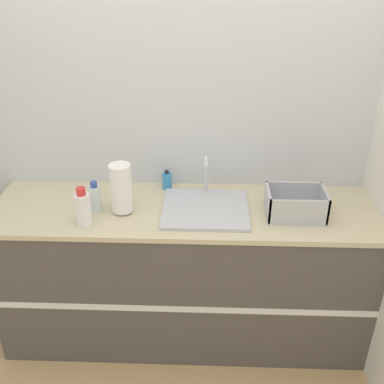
{
  "coord_description": "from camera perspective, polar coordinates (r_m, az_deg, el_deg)",
  "views": [
    {
      "loc": [
        0.13,
        -1.89,
        2.22
      ],
      "look_at": [
        0.05,
        0.27,
        1.05
      ],
      "focal_mm": 42.0,
      "sensor_mm": 36.0,
      "label": 1
    }
  ],
  "objects": [
    {
      "name": "bottle_clear",
      "position": [
        2.54,
        -12.19,
        -0.76
      ],
      "size": [
        0.07,
        0.07,
        0.18
      ],
      "color": "silver",
      "rests_on": "counter_cabinet"
    },
    {
      "name": "dish_rack",
      "position": [
        2.52,
        12.98,
        -1.77
      ],
      "size": [
        0.32,
        0.22,
        0.15
      ],
      "color": "#B7BABF",
      "rests_on": "counter_cabinet"
    },
    {
      "name": "ground_plane",
      "position": [
        2.92,
        -1.26,
        -21.11
      ],
      "size": [
        12.0,
        12.0,
        0.0
      ],
      "primitive_type": "plane",
      "color": "tan"
    },
    {
      "name": "sink",
      "position": [
        2.53,
        1.71,
        -1.94
      ],
      "size": [
        0.48,
        0.44,
        0.25
      ],
      "color": "silver",
      "rests_on": "counter_cabinet"
    },
    {
      "name": "soap_dispenser",
      "position": [
        2.74,
        -3.2,
        1.45
      ],
      "size": [
        0.06,
        0.06,
        0.12
      ],
      "color": "#338CCC",
      "rests_on": "counter_cabinet"
    },
    {
      "name": "wall_back",
      "position": [
        2.7,
        -0.78,
        8.37
      ],
      "size": [
        4.58,
        0.06,
        2.6
      ],
      "color": "silver",
      "rests_on": "ground_plane"
    },
    {
      "name": "bottle_white_spray",
      "position": [
        2.43,
        -13.66,
        -2.05
      ],
      "size": [
        0.09,
        0.09,
        0.22
      ],
      "color": "white",
      "rests_on": "counter_cabinet"
    },
    {
      "name": "paper_towel_roll",
      "position": [
        2.48,
        -8.97,
        0.44
      ],
      "size": [
        0.12,
        0.12,
        0.29
      ],
      "color": "#4C4C51",
      "rests_on": "counter_cabinet"
    },
    {
      "name": "counter_cabinet",
      "position": [
        2.82,
        -1.01,
        -10.21
      ],
      "size": [
        2.21,
        0.63,
        0.93
      ],
      "color": "#514C47",
      "rests_on": "ground_plane"
    }
  ]
}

